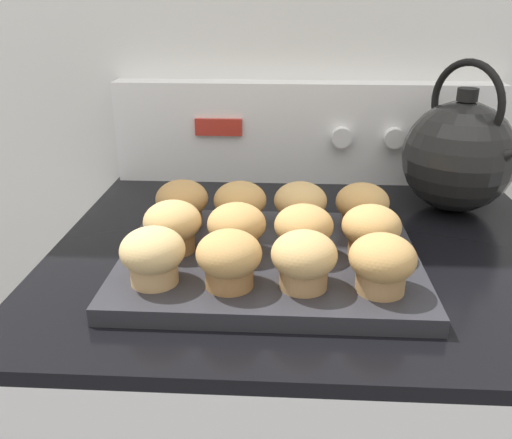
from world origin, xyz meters
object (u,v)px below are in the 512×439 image
at_px(tea_kettle, 459,155).
at_px(muffin_r1_c0, 173,226).
at_px(muffin_r0_c0, 153,255).
at_px(muffin_r1_c2, 304,230).
at_px(muffin_r0_c1, 229,259).
at_px(muffin_pan, 270,261).
at_px(muffin_r2_c3, 362,206).
at_px(muffin_r0_c2, 304,259).
at_px(muffin_r1_c1, 237,228).
at_px(muffin_r0_c3, 382,263).
at_px(muffin_r2_c0, 182,203).
at_px(muffin_r2_c2, 300,205).
at_px(muffin_r1_c3, 371,230).
at_px(muffin_r2_c1, 240,204).

bearing_deg(tea_kettle, muffin_r1_c0, -151.55).
height_order(muffin_r0_c0, muffin_r1_c2, same).
bearing_deg(muffin_r0_c1, tea_kettle, 43.10).
distance_m(muffin_pan, muffin_r0_c0, 0.16).
height_order(muffin_r1_c2, muffin_r2_c3, same).
bearing_deg(tea_kettle, muffin_r0_c2, -129.05).
relative_size(muffin_r0_c1, muffin_r1_c1, 1.00).
height_order(muffin_r1_c1, muffin_r1_c2, same).
distance_m(muffin_r1_c0, muffin_r1_c1, 0.08).
bearing_deg(tea_kettle, muffin_pan, -142.08).
distance_m(muffin_pan, muffin_r0_c3, 0.16).
distance_m(muffin_r1_c1, muffin_r2_c0, 0.13).
distance_m(muffin_r0_c1, muffin_r2_c2, 0.20).
height_order(muffin_r1_c0, muffin_r2_c3, same).
bearing_deg(muffin_r2_c3, muffin_r0_c1, -134.27).
xyz_separation_m(muffin_r1_c1, muffin_r1_c2, (0.09, -0.00, 0.00)).
bearing_deg(muffin_r2_c3, muffin_r1_c1, -152.27).
xyz_separation_m(muffin_r1_c1, tea_kettle, (0.35, 0.24, 0.04)).
bearing_deg(muffin_r2_c0, muffin_r2_c3, 0.26).
relative_size(muffin_r1_c2, muffin_r2_c3, 1.00).
bearing_deg(muffin_r1_c3, muffin_r1_c2, -177.70).
relative_size(muffin_pan, muffin_r1_c0, 5.09).
height_order(muffin_r0_c1, muffin_r2_c1, same).
height_order(muffin_pan, muffin_r0_c3, muffin_r0_c3).
bearing_deg(muffin_r0_c1, muffin_r1_c2, 44.76).
xyz_separation_m(muffin_r0_c3, muffin_r1_c3, (0.00, 0.09, 0.00)).
bearing_deg(muffin_r0_c2, tea_kettle, 50.95).
height_order(muffin_pan, muffin_r1_c0, muffin_r1_c0).
xyz_separation_m(muffin_r2_c0, tea_kettle, (0.43, 0.15, 0.04)).
bearing_deg(muffin_r2_c1, muffin_r0_c1, -89.34).
distance_m(muffin_r1_c3, tea_kettle, 0.29).
relative_size(muffin_r0_c2, muffin_r2_c3, 1.00).
relative_size(muffin_r0_c2, muffin_r2_c0, 1.00).
distance_m(muffin_r1_c0, muffin_r2_c0, 0.09).
bearing_deg(muffin_r0_c0, muffin_r1_c2, 25.16).
bearing_deg(muffin_r2_c2, muffin_r0_c3, -63.58).
relative_size(muffin_r1_c2, muffin_r2_c2, 1.00).
xyz_separation_m(muffin_r0_c0, muffin_r1_c1, (0.09, 0.08, 0.00)).
relative_size(muffin_pan, muffin_r2_c1, 5.09).
relative_size(muffin_r0_c0, muffin_r2_c1, 1.00).
relative_size(muffin_r0_c0, muffin_r2_c3, 1.00).
height_order(muffin_r1_c3, muffin_r2_c0, same).
relative_size(muffin_r0_c2, muffin_r1_c0, 1.00).
bearing_deg(muffin_r2_c2, muffin_r1_c0, -152.85).
height_order(muffin_r0_c0, muffin_r1_c0, same).
bearing_deg(muffin_r2_c0, muffin_r1_c2, -27.26).
bearing_deg(tea_kettle, muffin_r2_c3, -139.76).
xyz_separation_m(muffin_r1_c2, muffin_r2_c2, (-0.00, 0.09, 0.00)).
distance_m(muffin_r1_c1, muffin_r2_c1, 0.09).
bearing_deg(muffin_r0_c3, muffin_r2_c0, 145.76).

